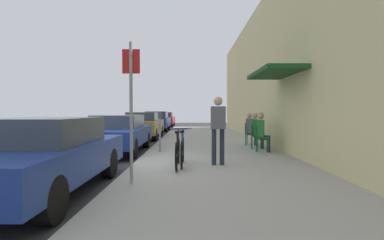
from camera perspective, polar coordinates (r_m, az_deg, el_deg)
name	(u,v)px	position (r m, az deg, el deg)	size (l,w,h in m)	color
ground_plane	(133,167)	(8.07, -11.05, -8.78)	(60.00, 60.00, 0.00)	#2D2D30
sidewalk_slab	(214,154)	(9.92, 4.17, -6.44)	(4.50, 32.00, 0.12)	#9E9B93
building_facade	(288,60)	(10.41, 17.72, 10.84)	(1.40, 32.00, 6.27)	beige
parked_car_0	(42,155)	(5.91, -26.52, -5.88)	(1.80, 4.40, 1.34)	navy
parked_car_1	(117,133)	(10.95, -13.93, -2.38)	(1.80, 4.40, 1.32)	navy
parked_car_2	(142,125)	(16.19, -9.41, -0.91)	(1.80, 4.40, 1.40)	#A58433
parked_car_3	(156,121)	(22.46, -6.80, -0.15)	(1.80, 4.40, 1.44)	navy
parked_car_4	(164,119)	(28.59, -5.36, 0.19)	(1.80, 4.40, 1.36)	maroon
parking_meter	(159,129)	(9.99, -6.22, -1.62)	(0.12, 0.10, 1.32)	slate
street_sign	(130,101)	(5.62, -11.57, 3.46)	(0.32, 0.06, 2.60)	gray
bicycle_0	(177,152)	(7.26, -2.86, -6.09)	(0.46, 1.71, 0.90)	black
bicycle_1	(182,151)	(7.49, -1.95, -5.85)	(0.46, 1.71, 0.90)	black
cafe_chair_0	(260,136)	(10.22, 12.71, -3.05)	(0.55, 0.55, 0.87)	#14592D
seated_patron_0	(262,131)	(10.20, 13.05, -1.98)	(0.51, 0.46, 1.29)	#232838
cafe_chair_1	(254,134)	(11.08, 11.69, -2.68)	(0.50, 0.50, 0.87)	#14592D
seated_patron_1	(256,129)	(11.07, 12.00, -1.69)	(0.47, 0.41, 1.29)	#232838
cafe_chair_2	(249,132)	(12.15, 10.64, -2.29)	(0.56, 0.56, 0.87)	#14592D
seated_patron_2	(250,127)	(12.13, 10.93, -1.39)	(0.51, 0.46, 1.29)	#232838
pedestrian_standing	(217,125)	(7.51, 4.83, -0.93)	(0.36, 0.22, 1.70)	#232838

